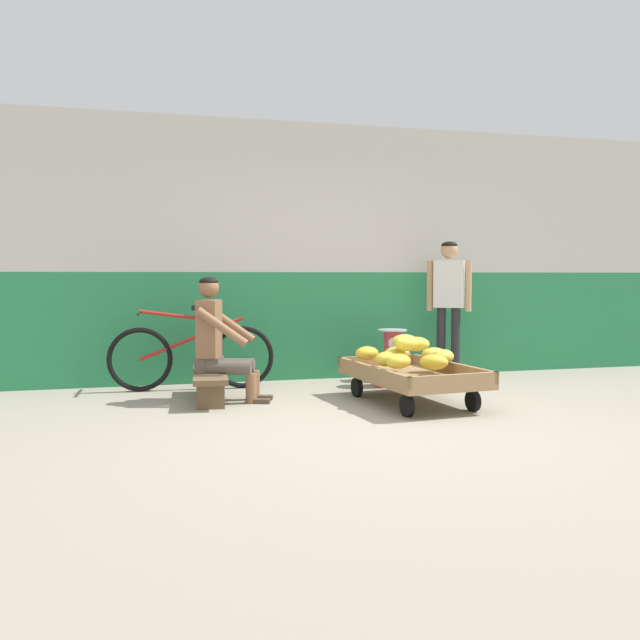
{
  "coord_description": "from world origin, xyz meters",
  "views": [
    {
      "loc": [
        -1.79,
        -4.83,
        1.15
      ],
      "look_at": [
        -0.18,
        1.18,
        0.75
      ],
      "focal_mm": 38.58,
      "sensor_mm": 36.0,
      "label": 1
    }
  ],
  "objects_px": {
    "weighing_scale": "(392,343)",
    "customer_adult": "(449,294)",
    "banana_cart": "(412,377)",
    "vendor_seated": "(219,340)",
    "low_bench": "(210,379)",
    "bicycle_near_left": "(192,355)",
    "plastic_crate": "(392,371)"
  },
  "relations": [
    {
      "from": "weighing_scale",
      "to": "customer_adult",
      "type": "height_order",
      "value": "customer_adult"
    },
    {
      "from": "banana_cart",
      "to": "weighing_scale",
      "type": "bearing_deg",
      "value": 78.87
    },
    {
      "from": "vendor_seated",
      "to": "customer_adult",
      "type": "height_order",
      "value": "customer_adult"
    },
    {
      "from": "low_bench",
      "to": "weighing_scale",
      "type": "distance_m",
      "value": 1.99
    },
    {
      "from": "bicycle_near_left",
      "to": "customer_adult",
      "type": "xyz_separation_m",
      "value": [
        2.82,
        0.0,
        0.6
      ]
    },
    {
      "from": "plastic_crate",
      "to": "weighing_scale",
      "type": "relative_size",
      "value": 1.2
    },
    {
      "from": "low_bench",
      "to": "bicycle_near_left",
      "type": "relative_size",
      "value": 0.68
    },
    {
      "from": "low_bench",
      "to": "vendor_seated",
      "type": "distance_m",
      "value": 0.38
    },
    {
      "from": "low_bench",
      "to": "vendor_seated",
      "type": "xyz_separation_m",
      "value": [
        0.08,
        -0.03,
        0.37
      ]
    },
    {
      "from": "vendor_seated",
      "to": "bicycle_near_left",
      "type": "xyz_separation_m",
      "value": [
        -0.19,
        0.7,
        -0.21
      ]
    },
    {
      "from": "plastic_crate",
      "to": "vendor_seated",
      "type": "bearing_deg",
      "value": -167.34
    },
    {
      "from": "vendor_seated",
      "to": "weighing_scale",
      "type": "relative_size",
      "value": 3.8
    },
    {
      "from": "vendor_seated",
      "to": "weighing_scale",
      "type": "distance_m",
      "value": 1.91
    },
    {
      "from": "banana_cart",
      "to": "customer_adult",
      "type": "relative_size",
      "value": 0.99
    },
    {
      "from": "banana_cart",
      "to": "customer_adult",
      "type": "xyz_separation_m",
      "value": [
        0.97,
        1.27,
        0.71
      ]
    },
    {
      "from": "banana_cart",
      "to": "vendor_seated",
      "type": "height_order",
      "value": "vendor_seated"
    },
    {
      "from": "customer_adult",
      "to": "banana_cart",
      "type": "bearing_deg",
      "value": -127.16
    },
    {
      "from": "weighing_scale",
      "to": "vendor_seated",
      "type": "bearing_deg",
      "value": -167.37
    },
    {
      "from": "banana_cart",
      "to": "weighing_scale",
      "type": "xyz_separation_m",
      "value": [
        0.2,
        0.99,
        0.21
      ]
    },
    {
      "from": "banana_cart",
      "to": "plastic_crate",
      "type": "distance_m",
      "value": 1.02
    },
    {
      "from": "plastic_crate",
      "to": "bicycle_near_left",
      "type": "relative_size",
      "value": 0.22
    },
    {
      "from": "plastic_crate",
      "to": "low_bench",
      "type": "bearing_deg",
      "value": -168.66
    },
    {
      "from": "customer_adult",
      "to": "low_bench",
      "type": "bearing_deg",
      "value": -166.15
    },
    {
      "from": "low_bench",
      "to": "bicycle_near_left",
      "type": "distance_m",
      "value": 0.69
    },
    {
      "from": "low_bench",
      "to": "bicycle_near_left",
      "type": "height_order",
      "value": "bicycle_near_left"
    },
    {
      "from": "weighing_scale",
      "to": "customer_adult",
      "type": "relative_size",
      "value": 0.2
    },
    {
      "from": "low_bench",
      "to": "customer_adult",
      "type": "distance_m",
      "value": 2.89
    },
    {
      "from": "weighing_scale",
      "to": "bicycle_near_left",
      "type": "bearing_deg",
      "value": 172.25
    },
    {
      "from": "low_bench",
      "to": "customer_adult",
      "type": "relative_size",
      "value": 0.73
    },
    {
      "from": "banana_cart",
      "to": "low_bench",
      "type": "xyz_separation_m",
      "value": [
        -1.74,
        0.61,
        -0.04
      ]
    },
    {
      "from": "banana_cart",
      "to": "plastic_crate",
      "type": "height_order",
      "value": "banana_cart"
    },
    {
      "from": "vendor_seated",
      "to": "banana_cart",
      "type": "bearing_deg",
      "value": -19.16
    }
  ]
}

